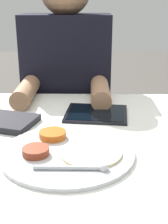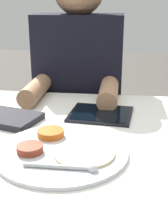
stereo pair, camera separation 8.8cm
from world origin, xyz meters
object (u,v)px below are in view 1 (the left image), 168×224
Objects in this scene: thali_tray at (67,151)px; tablet_device at (96,113)px; person_diner at (68,119)px; red_notebook at (3,121)px.

tablet_device is at bearing 74.35° from thali_tray.
red_notebook is at bearing -110.70° from person_diner.
thali_tray reaches higher than tablet_device.
thali_tray is 1.47× the size of red_notebook.
red_notebook is (-0.21, 0.19, 0.00)m from thali_tray.
thali_tray is 0.28m from red_notebook.
person_diner is (-0.04, 0.63, -0.16)m from thali_tray.
thali_tray is at bearing -42.32° from red_notebook.
person_diner reaches higher than red_notebook.
red_notebook is 1.04× the size of tablet_device.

